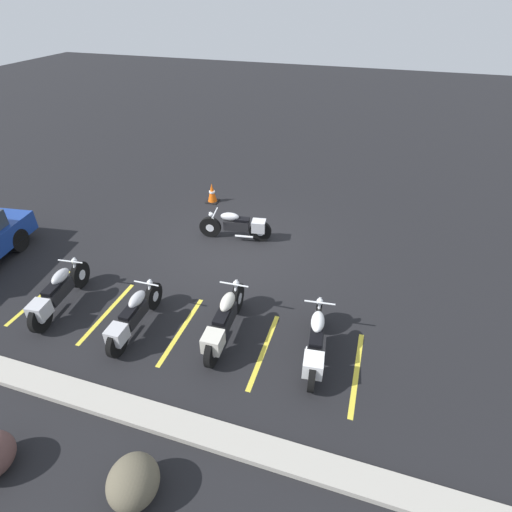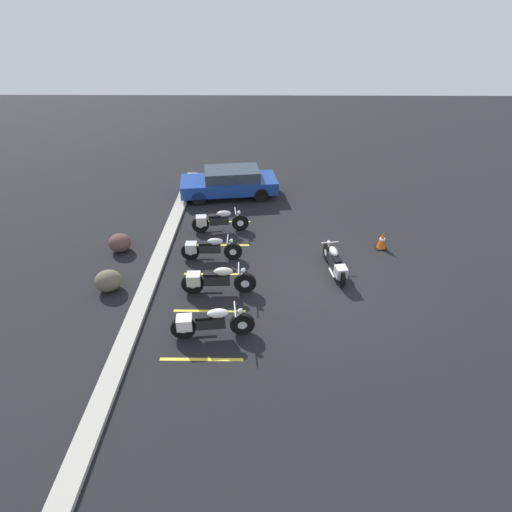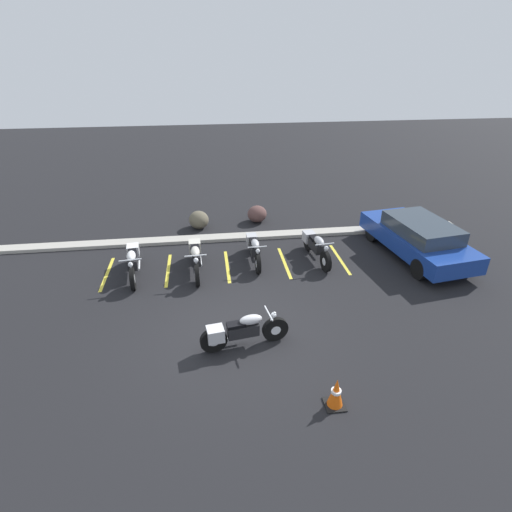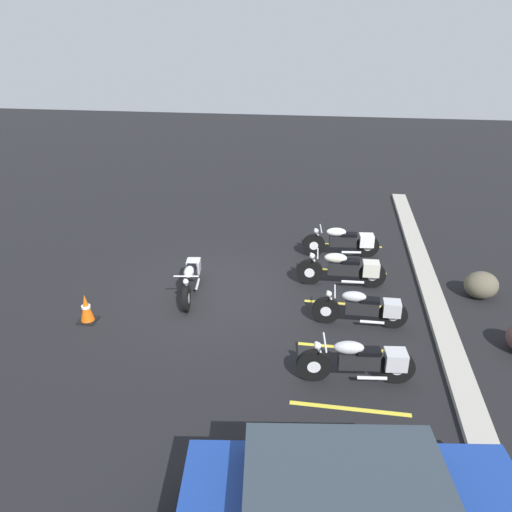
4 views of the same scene
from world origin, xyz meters
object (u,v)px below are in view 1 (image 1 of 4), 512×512
Objects in this scene: parked_bike_0 at (315,342)px; parked_bike_1 at (224,321)px; parked_bike_3 at (57,293)px; landscape_rock_0 at (133,482)px; parked_bike_2 at (133,316)px; motorcycle_silver_featured at (239,226)px; traffic_cone at (212,193)px.

parked_bike_1 is (1.90, 0.01, 0.01)m from parked_bike_0.
parked_bike_1 is at bearing -92.43° from parked_bike_3.
parked_bike_0 reaches higher than parked_bike_3.
parked_bike_1 is 3.30m from landscape_rock_0.
motorcycle_silver_featured is at bearing -12.41° from parked_bike_2.
parked_bike_1 is at bearing -78.72° from parked_bike_2.
parked_bike_2 is 6.23m from traffic_cone.
parked_bike_0 is (-2.93, 3.78, 0.03)m from motorcycle_silver_featured.
landscape_rock_0 is at bearing 105.96° from traffic_cone.
parked_bike_0 is 0.98× the size of parked_bike_1.
traffic_cone is (-1.20, -6.05, -0.14)m from parked_bike_3.
parked_bike_3 reaches higher than motorcycle_silver_featured.
parked_bike_1 is at bearing 96.63° from motorcycle_silver_featured.
parked_bike_1 reaches higher than landscape_rock_0.
parked_bike_3 is (2.01, -0.12, 0.02)m from parked_bike_2.
parked_bike_0 is 1.90m from parked_bike_1.
motorcycle_silver_featured is 3.13× the size of traffic_cone.
traffic_cone is (2.59, -9.06, -0.02)m from landscape_rock_0.
parked_bike_0 is 3.32× the size of traffic_cone.
parked_bike_0 is 1.01× the size of parked_bike_3.
landscape_rock_0 is (0.10, 3.30, -0.14)m from parked_bike_1.
parked_bike_1 reaches higher than parked_bike_0.
motorcycle_silver_featured reaches higher than landscape_rock_0.
parked_bike_2 is (3.77, 0.42, -0.03)m from parked_bike_0.
motorcycle_silver_featured is at bearing 12.82° from parked_bike_1.
motorcycle_silver_featured is 3.93m from parked_bike_1.
motorcycle_silver_featured is 4.29m from parked_bike_2.
parked_bike_3 is (2.86, 4.08, 0.02)m from motorcycle_silver_featured.
traffic_cone is (2.69, -5.76, -0.16)m from parked_bike_1.
landscape_rock_0 is (-3.79, 3.01, -0.12)m from parked_bike_3.
traffic_cone is at bearing -74.04° from landscape_rock_0.
traffic_cone is at bearing 6.46° from parked_bike_2.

